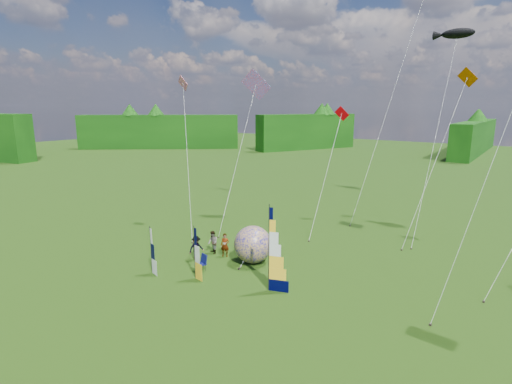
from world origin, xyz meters
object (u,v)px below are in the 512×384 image
Objects in this scene: bol_inflatable at (253,244)px; spectator_a at (225,245)px; side_banner_left at (195,253)px; side_banner_far at (151,251)px; kite_whale at (437,123)px; spectator_b at (213,242)px; spectator_c at (196,248)px; camp_chair at (201,263)px; spectator_d at (255,242)px; feather_banner_main at (269,250)px.

spectator_a is (-2.28, -0.27, -0.45)m from bol_inflatable.
side_banner_left reaches higher than bol_inflatable.
kite_whale reaches higher than side_banner_far.
spectator_a is at bearing 34.57° from spectator_b.
bol_inflatable is at bearing -125.42° from kite_whale.
spectator_c is at bearing -151.26° from bol_inflatable.
camp_chair is at bearing 128.23° from side_banner_left.
camp_chair is at bearing -111.85° from spectator_c.
spectator_d is 4.75m from camp_chair.
kite_whale is at bearing 60.63° from bol_inflatable.
side_banner_left reaches higher than camp_chair.
side_banner_left is 1.94× the size of spectator_c.
bol_inflatable is 1.51× the size of spectator_c.
kite_whale is (11.52, 14.80, 8.38)m from spectator_b.
feather_banner_main is 4.50× the size of camp_chair.
spectator_a is at bearing -20.06° from spectator_c.
spectator_b is 0.99× the size of spectator_c.
spectator_d reaches higher than spectator_a.
bol_inflatable reaches higher than spectator_d.
spectator_d reaches higher than camp_chair.
spectator_d is at bearing 77.89° from side_banner_far.
spectator_c reaches higher than spectator_a.
bol_inflatable reaches higher than camp_chair.
spectator_c is (-3.52, -1.93, -0.44)m from bol_inflatable.
bol_inflatable is 18.38m from kite_whale.
spectator_b is 20.54m from kite_whale.
side_banner_left is 22.29m from kite_whale.
side_banner_left is at bearing -32.07° from spectator_b.
spectator_b is 0.90× the size of spectator_d.
spectator_a is 0.90× the size of spectator_d.
feather_banner_main is 5.54m from camp_chair.
bol_inflatable is 1.52× the size of spectator_a.
camp_chair is at bearing 83.03° from spectator_d.
camp_chair is at bearing 164.43° from feather_banner_main.
spectator_c is 21.77m from kite_whale.
spectator_b is at bearing 11.97° from spectator_c.
bol_inflatable is 1.63m from spectator_d.
spectator_a is 0.09× the size of kite_whale.
spectator_d is at bearing 119.88° from bol_inflatable.
spectator_a reaches higher than camp_chair.
side_banner_left reaches higher than spectator_a.
side_banner_far is 5.04m from spectator_b.
spectator_c is at bearing 92.88° from side_banner_far.
side_banner_far is 3.28m from camp_chair.
kite_whale is (9.51, 18.69, 7.56)m from side_banner_left.
spectator_b reaches higher than camp_chair.
feather_banner_main is at bearing 27.25° from side_banner_left.
feather_banner_main reaches higher than bol_inflatable.
spectator_a is 2.06m from spectator_c.
feather_banner_main is 7.36m from spectator_b.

